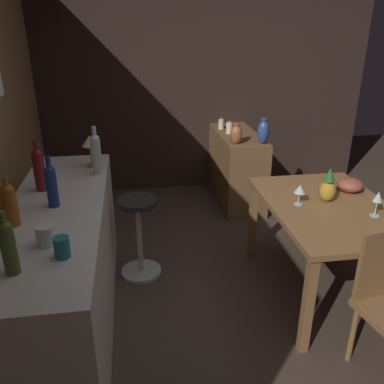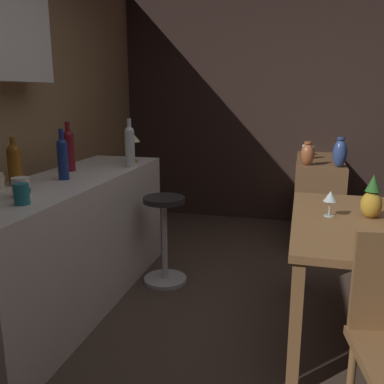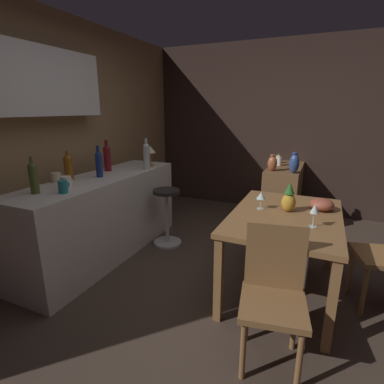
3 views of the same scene
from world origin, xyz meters
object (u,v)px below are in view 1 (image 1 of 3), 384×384
Objects in this scene: dining_table at (329,216)px; vase_ceramic_blue at (263,132)px; wine_glass_right at (300,190)px; pillar_candle_short at (229,128)px; cup_teal at (62,247)px; fruit_bowl at (350,185)px; pineapple_centerpiece at (328,187)px; wine_bottle_cobalt at (51,184)px; cup_white at (45,236)px; wine_bottle_clear at (96,152)px; wine_bottle_olive at (8,245)px; counter_lamp at (90,143)px; pillar_candle_tall at (221,124)px; bar_stool at (139,235)px; wine_bottle_ruby at (39,168)px; vase_copper at (236,134)px; wine_bottle_amber at (9,203)px; sideboard_cabinet at (236,168)px; wine_glass_left at (378,198)px.

vase_ceramic_blue reaches higher than dining_table.
wine_glass_right is 1.05× the size of pillar_candle_short.
cup_teal is (-0.69, 1.78, 0.30)m from dining_table.
pineapple_centerpiece is at bearing 119.15° from fruit_bowl.
cup_white is (-0.49, -0.04, -0.10)m from wine_bottle_cobalt.
pillar_candle_short is 0.56× the size of vase_ceramic_blue.
pillar_candle_short is at bearing -45.56° from wine_bottle_clear.
wine_bottle_olive reaches higher than fruit_bowl.
wine_bottle_olive is 1.24× the size of counter_lamp.
bar_stool is at bearing 147.20° from pillar_candle_tall.
wine_bottle_ruby reaches higher than pillar_candle_tall.
wine_bottle_cobalt is at bearing 134.13° from bar_stool.
wine_bottle_ruby reaches higher than wine_bottle_cobalt.
pineapple_centerpiece is 0.78× the size of wine_bottle_cobalt.
wine_glass_right is 0.76× the size of fruit_bowl.
cup_white is (-0.78, -0.16, -0.11)m from wine_bottle_ruby.
pineapple_centerpiece is 1.94m from wine_bottle_cobalt.
pillar_candle_tall is 0.52× the size of vase_ceramic_blue.
wine_glass_right is at bearing -174.73° from vase_copper.
dining_table is at bearing -73.56° from cup_white.
wine_bottle_clear is 2.52× the size of pillar_candle_short.
wine_bottle_amber is 1.12× the size of vase_ceramic_blue.
wine_bottle_olive reaches higher than pillar_candle_short.
wine_bottle_amber is (-0.30, 2.11, 0.39)m from dining_table.
vase_copper reaches higher than cup_teal.
sideboard_cabinet is 0.48m from pillar_candle_short.
cup_teal is (-0.74, 1.55, 0.10)m from wine_glass_right.
wine_glass_right is 0.46× the size of wine_bottle_cobalt.
sideboard_cabinet is 2.88m from wine_bottle_amber.
vase_copper is (-0.42, 0.03, 0.04)m from pillar_candle_short.
pillar_candle_short is (1.77, 0.09, 0.02)m from wine_glass_right.
wine_bottle_cobalt is 2.44× the size of pillar_candle_tall.
cup_white is at bearing 106.44° from dining_table.
pineapple_centerpiece is 1.99m from cup_white.
dining_table is at bearing -88.08° from wine_bottle_cobalt.
vase_copper is (1.18, -1.69, -0.14)m from wine_bottle_ruby.
wine_bottle_olive is at bearing -166.46° from wine_bottle_amber.
wine_bottle_amber reaches higher than pillar_candle_short.
dining_table is at bearing -169.78° from pillar_candle_tall.
wine_glass_left is (-0.65, -1.61, 0.51)m from bar_stool.
wine_bottle_ruby is at bearing 130.99° from sideboard_cabinet.
cup_teal is (-0.92, 2.05, 0.16)m from fruit_bowl.
wine_glass_left is (-2.01, -0.45, 0.47)m from sideboard_cabinet.
vase_ceramic_blue is (1.66, -2.03, -0.09)m from wine_bottle_amber.
sideboard_cabinet is 0.70m from vase_ceramic_blue.
bar_stool is at bearing 132.77° from vase_copper.
wine_glass_left is 0.49× the size of wine_bottle_clear.
cup_teal is at bearing 103.49° from wine_glass_left.
wine_bottle_cobalt is at bearing -156.41° from wine_bottle_ruby.
counter_lamp is at bearing 17.38° from wine_bottle_clear.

